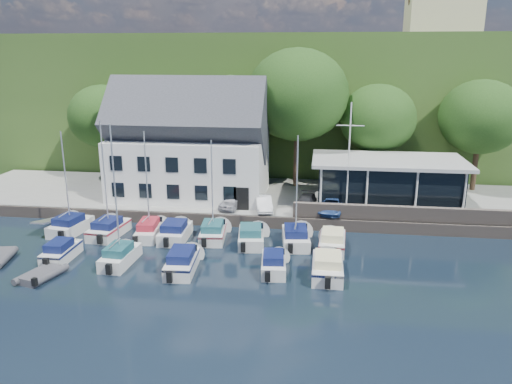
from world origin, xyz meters
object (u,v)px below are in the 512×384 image
boat_r2_0 (61,250)px  boat_r1_3 (175,230)px  car_dgrey (306,202)px  boat_r2_3 (274,261)px  club_pavilion (387,182)px  boat_r2_2 (183,259)px  boat_r1_1 (105,181)px  dinghy_1 (41,274)px  car_white (264,203)px  boat_r2_1 (116,203)px  boat_r1_6 (297,188)px  flagpole (349,160)px  harbor_building (189,150)px  car_silver (232,201)px  boat_r1_5 (251,235)px  boat_r2_4 (328,264)px  boat_r1_4 (212,185)px  car_blue (332,205)px  boat_r1_0 (65,178)px  boat_r1_7 (332,240)px  boat_r1_2 (147,185)px

boat_r2_0 → boat_r1_3: bearing=34.8°
car_dgrey → boat_r2_3: (-1.75, -11.03, -0.88)m
club_pavilion → boat_r2_3: 16.12m
boat_r2_2 → boat_r2_3: (6.07, 0.57, -0.07)m
boat_r1_1 → boat_r1_3: size_ratio=1.60×
dinghy_1 → car_white: bearing=61.3°
boat_r2_1 → boat_r1_6: bearing=26.2°
car_white → flagpole: size_ratio=0.40×
harbor_building → car_silver: size_ratio=3.93×
car_dgrey → boat_r1_5: (-3.93, -6.38, -0.83)m
boat_r2_3 → boat_r2_0: bearing=174.8°
boat_r2_3 → boat_r2_4: (3.55, -0.24, 0.09)m
harbor_building → boat_r1_3: harbor_building is taller
boat_r1_4 → boat_r2_0: 11.69m
car_blue → boat_r1_0: size_ratio=0.42×
harbor_building → boat_r1_7: size_ratio=2.58×
boat_r1_0 → boat_r2_1: (6.39, -5.37, -0.14)m
car_white → boat_r1_3: bearing=-151.5°
car_dgrey → boat_r2_2: 14.02m
harbor_building → boat_r1_2: size_ratio=1.72×
flagpole → boat_r1_1: (-18.74, -5.12, -1.17)m
car_silver → boat_r2_4: bearing=-41.4°
club_pavilion → flagpole: size_ratio=1.42×
harbor_building → car_dgrey: (10.99, -2.80, -3.78)m
car_white → boat_r1_1: boat_r1_1 is taller
car_dgrey → boat_r1_2: boat_r1_2 is taller
flagpole → boat_r2_3: (-5.13, -10.00, -4.95)m
boat_r1_4 → dinghy_1: 13.31m
boat_r1_4 → boat_r2_1: 7.67m
boat_r1_1 → boat_r1_5: bearing=4.9°
car_silver → boat_r2_4: car_silver is taller
boat_r2_2 → car_blue: bearing=43.0°
boat_r1_2 → boat_r2_2: bearing=-60.0°
car_silver → boat_r1_0: 13.69m
boat_r1_2 → boat_r2_0: boat_r1_2 is taller
car_silver → boat_r1_2: boat_r1_2 is taller
boat_r1_1 → boat_r1_7: (17.54, -0.54, -3.70)m
car_dgrey → boat_r2_3: car_dgrey is taller
boat_r1_6 → boat_r2_2: size_ratio=1.41×
car_silver → boat_r2_0: (-10.35, -10.40, -0.91)m
flagpole → boat_r1_7: (-1.20, -5.66, -4.87)m
harbor_building → boat_r2_3: size_ratio=2.78×
car_blue → boat_r1_7: size_ratio=0.69×
harbor_building → boat_r1_7: (13.18, -9.49, -4.58)m
boat_r1_3 → boat_r2_1: (-2.41, -5.05, 3.68)m
car_silver → boat_r2_2: size_ratio=0.58×
boat_r1_1 → car_white: bearing=30.2°
boat_r2_0 → boat_r1_4: bearing=27.9°
car_white → boat_r2_0: bearing=-153.9°
boat_r1_7 → dinghy_1: bearing=-155.2°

